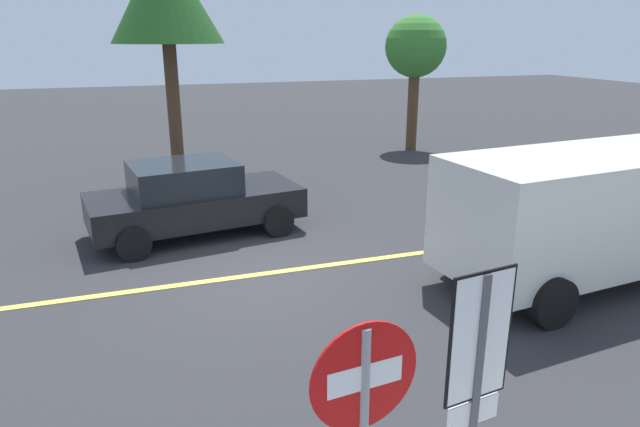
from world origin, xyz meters
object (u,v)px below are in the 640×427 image
(stop_sign, at_px, (363,424))
(white_van, at_px, (594,208))
(speed_limit_sign, at_px, (477,370))
(car_black_approaching, at_px, (193,198))
(tree_left_verge, at_px, (416,49))

(stop_sign, bearing_deg, white_van, 35.12)
(speed_limit_sign, bearing_deg, white_van, 39.09)
(car_black_approaching, bearing_deg, white_van, -36.54)
(speed_limit_sign, xyz_separation_m, white_van, (5.00, 4.06, -0.50))
(speed_limit_sign, xyz_separation_m, tree_left_verge, (7.57, 15.35, 1.75))
(speed_limit_sign, distance_m, white_van, 6.46)
(stop_sign, xyz_separation_m, tree_left_verge, (8.46, 15.43, 1.91))
(tree_left_verge, bearing_deg, white_van, -102.82)
(speed_limit_sign, relative_size, white_van, 0.47)
(stop_sign, height_order, car_black_approaching, stop_sign)
(speed_limit_sign, height_order, white_van, speed_limit_sign)
(car_black_approaching, relative_size, tree_left_verge, 0.96)
(tree_left_verge, bearing_deg, speed_limit_sign, -116.24)
(speed_limit_sign, distance_m, tree_left_verge, 17.20)
(speed_limit_sign, bearing_deg, stop_sign, -174.66)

